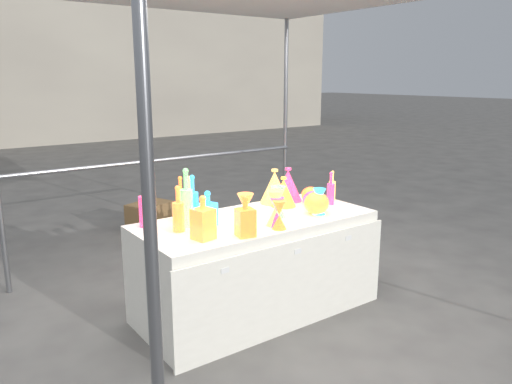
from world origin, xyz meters
TOP-DOWN VIEW (x-y plane):
  - ground at (0.00, 0.00)m, footprint 80.00×80.00m
  - display_table at (0.00, -0.01)m, footprint 1.84×0.83m
  - background_building at (4.00, 14.00)m, footprint 14.00×6.00m
  - cardboard_box_closed at (0.19, 2.38)m, footprint 0.57×0.50m
  - cardboard_box_flat at (0.66, 2.92)m, footprint 0.77×0.72m
  - bottle_2 at (-0.44, 0.35)m, footprint 0.07×0.07m
  - bottle_3 at (-0.76, 0.28)m, footprint 0.11×0.11m
  - bottle_4 at (-0.45, 0.21)m, footprint 0.10×0.10m
  - bottle_5 at (-0.52, 0.11)m, footprint 0.10×0.10m
  - bottle_6 at (-0.62, 0.05)m, footprint 0.11×0.11m
  - bottle_7 at (-0.43, 0.18)m, footprint 0.10×0.10m
  - decanter_0 at (-0.57, -0.20)m, footprint 0.15×0.15m
  - decanter_1 at (-0.31, -0.31)m, footprint 0.14×0.14m
  - decanter_2 at (-0.40, 0.02)m, footprint 0.13×0.13m
  - hourglass_0 at (-0.03, -0.32)m, footprint 0.11×0.11m
  - hourglass_1 at (-0.00, -0.26)m, footprint 0.14×0.14m
  - hourglass_2 at (-0.00, -0.23)m, footprint 0.16×0.16m
  - hourglass_3 at (0.15, -0.07)m, footprint 0.13×0.13m
  - hourglass_4 at (-0.18, -0.12)m, footprint 0.15×0.15m
  - hourglass_5 at (0.45, -0.20)m, footprint 0.12×0.12m
  - globe_0 at (0.44, -0.18)m, footprint 0.25×0.25m
  - globe_1 at (0.51, -0.13)m, footprint 0.18×0.18m
  - globe_2 at (0.64, 0.10)m, footprint 0.16×0.16m
  - globe_3 at (0.53, -0.04)m, footprint 0.21×0.21m
  - lampshade_0 at (-0.39, 0.28)m, footprint 0.23×0.23m
  - lampshade_1 at (0.39, 0.15)m, footprint 0.22×0.22m
  - lampshade_2 at (0.54, 0.28)m, footprint 0.30×0.30m
  - lampshade_3 at (0.39, 0.28)m, footprint 0.27×0.27m
  - bottle_10 at (0.74, -0.03)m, footprint 0.07×0.07m
  - bottle_11 at (0.86, 0.07)m, footprint 0.06×0.06m

SIDE VIEW (x-z plane):
  - ground at x=0.00m, z-range 0.00..0.00m
  - cardboard_box_flat at x=0.66m, z-range 0.00..0.05m
  - cardboard_box_closed at x=0.19m, z-range 0.00..0.35m
  - display_table at x=0.00m, z-range 0.00..0.75m
  - globe_1 at x=0.51m, z-range 0.75..0.87m
  - globe_2 at x=0.64m, z-range 0.75..0.87m
  - globe_3 at x=0.53m, z-range 0.75..0.88m
  - globe_0 at x=0.44m, z-range 0.75..0.90m
  - hourglass_5 at x=0.45m, z-range 0.75..0.95m
  - hourglass_0 at x=-0.03m, z-range 0.75..0.95m
  - hourglass_1 at x=0.00m, z-range 0.75..0.96m
  - hourglass_3 at x=0.15m, z-range 0.75..0.99m
  - hourglass_4 at x=-0.18m, z-range 0.75..0.99m
  - lampshade_1 at x=0.39m, z-range 0.75..0.99m
  - lampshade_0 at x=-0.39m, z-range 0.75..1.00m
  - hourglass_2 at x=0.00m, z-range 0.75..1.00m
  - bottle_11 at x=0.86m, z-range 0.75..1.01m
  - decanter_2 at x=-0.40m, z-range 0.75..1.01m
  - bottle_10 at x=0.74m, z-range 0.75..1.03m
  - decanter_1 at x=-0.31m, z-range 0.75..1.03m
  - lampshade_2 at x=0.54m, z-range 0.75..1.03m
  - lampshade_3 at x=0.39m, z-range 0.75..1.04m
  - decanter_0 at x=-0.57m, z-range 0.75..1.04m
  - bottle_2 at x=-0.44m, z-range 0.75..1.07m
  - bottle_6 at x=-0.62m, z-range 0.75..1.07m
  - bottle_4 at x=-0.45m, z-range 0.75..1.09m
  - bottle_3 at x=-0.76m, z-range 0.75..1.10m
  - bottle_7 at x=-0.43m, z-range 0.75..1.10m
  - bottle_5 at x=-0.52m, z-range 0.75..1.17m
  - background_building at x=4.00m, z-range 0.00..6.00m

